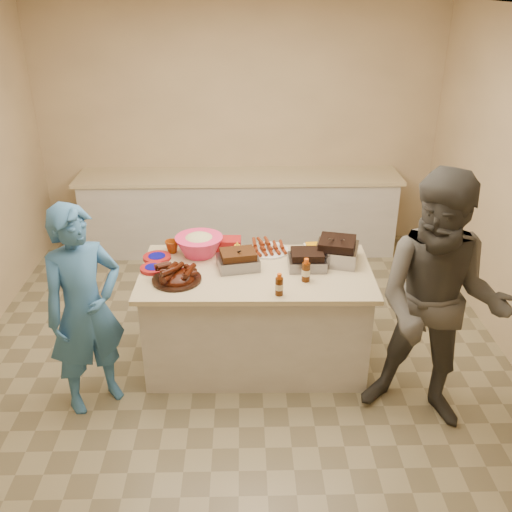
{
  "coord_description": "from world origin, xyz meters",
  "views": [
    {
      "loc": [
        0.05,
        -3.91,
        2.88
      ],
      "look_at": [
        0.14,
        0.04,
        0.95
      ],
      "focal_mm": 40.0,
      "sensor_mm": 36.0,
      "label": 1
    }
  ],
  "objects_px": {
    "roasting_pan": "(336,261)",
    "guest_gray": "(421,414)",
    "island": "(256,360)",
    "coleslaw_bowl": "(200,254)",
    "rib_platter": "(177,281)",
    "bbq_bottle_b": "(306,281)",
    "plastic_cup": "(172,252)",
    "guest_blue": "(99,399)",
    "bbq_bottle_a": "(279,295)",
    "mustard_bottle": "(237,256)"
  },
  "relations": [
    {
      "from": "roasting_pan",
      "to": "coleslaw_bowl",
      "type": "bearing_deg",
      "value": -172.68
    },
    {
      "from": "coleslaw_bowl",
      "to": "guest_blue",
      "type": "bearing_deg",
      "value": -134.91
    },
    {
      "from": "coleslaw_bowl",
      "to": "bbq_bottle_a",
      "type": "height_order",
      "value": "coleslaw_bowl"
    },
    {
      "from": "rib_platter",
      "to": "roasting_pan",
      "type": "relative_size",
      "value": 1.15
    },
    {
      "from": "plastic_cup",
      "to": "guest_blue",
      "type": "xyz_separation_m",
      "value": [
        -0.53,
        -0.8,
        -0.85
      ]
    },
    {
      "from": "bbq_bottle_a",
      "to": "plastic_cup",
      "type": "height_order",
      "value": "bbq_bottle_a"
    },
    {
      "from": "rib_platter",
      "to": "bbq_bottle_a",
      "type": "relative_size",
      "value": 2.2
    },
    {
      "from": "guest_blue",
      "to": "guest_gray",
      "type": "distance_m",
      "value": 2.42
    },
    {
      "from": "roasting_pan",
      "to": "guest_gray",
      "type": "distance_m",
      "value": 1.31
    },
    {
      "from": "guest_gray",
      "to": "roasting_pan",
      "type": "bearing_deg",
      "value": 146.76
    },
    {
      "from": "coleslaw_bowl",
      "to": "mustard_bottle",
      "type": "relative_size",
      "value": 2.95
    },
    {
      "from": "rib_platter",
      "to": "guest_blue",
      "type": "relative_size",
      "value": 0.24
    },
    {
      "from": "bbq_bottle_a",
      "to": "guest_gray",
      "type": "distance_m",
      "value": 1.38
    },
    {
      "from": "mustard_bottle",
      "to": "plastic_cup",
      "type": "distance_m",
      "value": 0.54
    },
    {
      "from": "guest_blue",
      "to": "bbq_bottle_b",
      "type": "bearing_deg",
      "value": -27.04
    },
    {
      "from": "roasting_pan",
      "to": "guest_gray",
      "type": "relative_size",
      "value": 0.17
    },
    {
      "from": "rib_platter",
      "to": "plastic_cup",
      "type": "xyz_separation_m",
      "value": [
        -0.09,
        0.49,
        0.0
      ]
    },
    {
      "from": "island",
      "to": "coleslaw_bowl",
      "type": "height_order",
      "value": "coleslaw_bowl"
    },
    {
      "from": "bbq_bottle_b",
      "to": "guest_blue",
      "type": "distance_m",
      "value": 1.81
    },
    {
      "from": "island",
      "to": "mustard_bottle",
      "type": "bearing_deg",
      "value": 120.8
    },
    {
      "from": "coleslaw_bowl",
      "to": "island",
      "type": "bearing_deg",
      "value": -32.95
    },
    {
      "from": "rib_platter",
      "to": "roasting_pan",
      "type": "height_order",
      "value": "rib_platter"
    },
    {
      "from": "coleslaw_bowl",
      "to": "plastic_cup",
      "type": "height_order",
      "value": "coleslaw_bowl"
    },
    {
      "from": "guest_gray",
      "to": "bbq_bottle_a",
      "type": "bearing_deg",
      "value": -173.39
    },
    {
      "from": "rib_platter",
      "to": "bbq_bottle_a",
      "type": "xyz_separation_m",
      "value": [
        0.75,
        -0.23,
        0.0
      ]
    },
    {
      "from": "plastic_cup",
      "to": "guest_blue",
      "type": "bearing_deg",
      "value": -123.35
    },
    {
      "from": "island",
      "to": "rib_platter",
      "type": "distance_m",
      "value": 1.05
    },
    {
      "from": "roasting_pan",
      "to": "bbq_bottle_b",
      "type": "distance_m",
      "value": 0.43
    },
    {
      "from": "bbq_bottle_a",
      "to": "guest_gray",
      "type": "height_order",
      "value": "bbq_bottle_a"
    },
    {
      "from": "guest_gray",
      "to": "bbq_bottle_b",
      "type": "bearing_deg",
      "value": 171.68
    },
    {
      "from": "rib_platter",
      "to": "bbq_bottle_a",
      "type": "distance_m",
      "value": 0.78
    },
    {
      "from": "coleslaw_bowl",
      "to": "guest_gray",
      "type": "bearing_deg",
      "value": -30.69
    },
    {
      "from": "island",
      "to": "roasting_pan",
      "type": "bearing_deg",
      "value": 14.22
    },
    {
      "from": "island",
      "to": "roasting_pan",
      "type": "distance_m",
      "value": 1.07
    },
    {
      "from": "bbq_bottle_a",
      "to": "guest_blue",
      "type": "height_order",
      "value": "bbq_bottle_a"
    },
    {
      "from": "roasting_pan",
      "to": "plastic_cup",
      "type": "bearing_deg",
      "value": -173.28
    },
    {
      "from": "island",
      "to": "plastic_cup",
      "type": "bearing_deg",
      "value": 154.66
    },
    {
      "from": "rib_platter",
      "to": "guest_gray",
      "type": "height_order",
      "value": "rib_platter"
    },
    {
      "from": "bbq_bottle_b",
      "to": "guest_gray",
      "type": "relative_size",
      "value": 0.1
    },
    {
      "from": "bbq_bottle_b",
      "to": "mustard_bottle",
      "type": "relative_size",
      "value": 1.4
    },
    {
      "from": "bbq_bottle_b",
      "to": "plastic_cup",
      "type": "xyz_separation_m",
      "value": [
        -1.05,
        0.52,
        0.0
      ]
    },
    {
      "from": "guest_gray",
      "to": "plastic_cup",
      "type": "bearing_deg",
      "value": 174.52
    },
    {
      "from": "coleslaw_bowl",
      "to": "guest_blue",
      "type": "height_order",
      "value": "coleslaw_bowl"
    },
    {
      "from": "island",
      "to": "rib_platter",
      "type": "bearing_deg",
      "value": -164.89
    },
    {
      "from": "island",
      "to": "guest_blue",
      "type": "bearing_deg",
      "value": -157.99
    },
    {
      "from": "rib_platter",
      "to": "guest_gray",
      "type": "xyz_separation_m",
      "value": [
        1.79,
        -0.54,
        -0.85
      ]
    },
    {
      "from": "roasting_pan",
      "to": "bbq_bottle_a",
      "type": "xyz_separation_m",
      "value": [
        -0.49,
        -0.53,
        0.0
      ]
    },
    {
      "from": "roasting_pan",
      "to": "coleslaw_bowl",
      "type": "height_order",
      "value": "coleslaw_bowl"
    },
    {
      "from": "island",
      "to": "bbq_bottle_b",
      "type": "xyz_separation_m",
      "value": [
        0.36,
        -0.18,
        0.85
      ]
    },
    {
      "from": "island",
      "to": "mustard_bottle",
      "type": "xyz_separation_m",
      "value": [
        -0.15,
        0.26,
        0.85
      ]
    }
  ]
}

